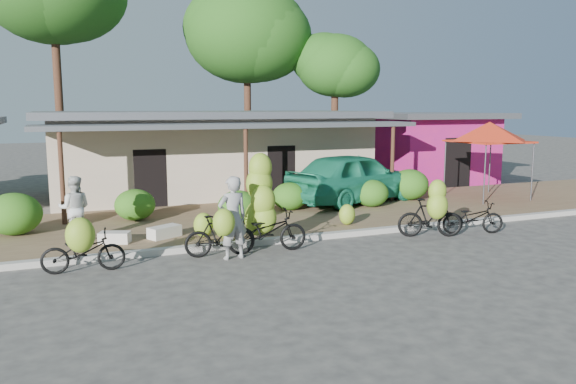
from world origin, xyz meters
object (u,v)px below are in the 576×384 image
object	(u,v)px
tree_center_right	(243,32)
bike_far_left	(83,249)
bike_far_right	(473,218)
bike_center	(264,214)
bike_right	(432,213)
bike_left	(220,234)
bystander	(75,208)
vendor	(233,218)
red_canopy	(489,132)
tree_near_right	(331,64)
teal_van	(354,177)
sack_far	(115,237)
sack_near	(164,232)

from	to	relation	value
tree_center_right	bike_far_left	bearing A→B (deg)	-118.93
bike_far_left	bike_far_right	bearing A→B (deg)	-85.41
bike_center	bike_right	xyz separation A→B (m)	(4.62, -0.53, -0.22)
bike_left	bystander	distance (m)	4.07
vendor	red_canopy	bearing A→B (deg)	-166.62
red_canopy	vendor	size ratio (longest dim) A/B	1.79
bike_right	bike_far_right	bearing A→B (deg)	-67.53
bike_right	bike_center	bearing A→B (deg)	105.11
tree_near_right	teal_van	size ratio (longest dim) A/B	1.35
tree_center_right	tree_near_right	distance (m)	4.76
tree_center_right	bike_center	bearing A→B (deg)	-106.09
bike_center	red_canopy	bearing A→B (deg)	-67.05
tree_near_right	sack_far	bearing A→B (deg)	-135.73
sack_near	teal_van	bearing A→B (deg)	22.04
tree_center_right	bystander	world-z (taller)	tree_center_right
bike_center	bike_far_right	xyz separation A→B (m)	(6.03, -0.50, -0.45)
tree_near_right	vendor	distance (m)	17.16
red_canopy	sack_near	world-z (taller)	red_canopy
bike_right	bystander	xyz separation A→B (m)	(-8.92, 2.85, 0.27)
vendor	bystander	distance (m)	4.38
vendor	sack_near	bearing A→B (deg)	-69.65
bike_far_left	bike_right	size ratio (longest dim) A/B	0.97
vendor	bystander	bearing A→B (deg)	-47.30
teal_van	tree_center_right	bearing A→B (deg)	-14.33
red_canopy	teal_van	xyz separation A→B (m)	(-5.16, 0.98, -1.58)
bystander	teal_van	size ratio (longest dim) A/B	0.31
tree_center_right	bike_far_left	world-z (taller)	tree_center_right
red_canopy	bike_far_left	distance (m)	15.24
red_canopy	vendor	world-z (taller)	red_canopy
red_canopy	bystander	bearing A→B (deg)	-174.45
bike_far_right	sack_far	world-z (taller)	bike_far_right
tree_center_right	bike_far_left	xyz separation A→B (m)	(-8.60, -15.56, -6.75)
tree_near_right	sack_near	bearing A→B (deg)	-132.78
bike_left	sack_near	world-z (taller)	bike_left
teal_van	bike_center	bearing A→B (deg)	114.26
tree_center_right	bike_right	xyz separation A→B (m)	(0.25, -15.66, -6.62)
tree_center_right	sack_near	distance (m)	16.43
tree_near_right	teal_van	world-z (taller)	tree_near_right
bike_left	bike_center	distance (m)	1.26
bike_left	sack_far	distance (m)	2.95
sack_near	teal_van	xyz separation A→B (m)	(7.25, 2.93, 0.76)
tree_center_right	sack_near	xyz separation A→B (m)	(-6.50, -13.35, -7.03)
bike_far_left	teal_van	xyz separation A→B (m)	(9.35, 5.15, 0.49)
vendor	bystander	size ratio (longest dim) A/B	1.17
bike_right	vendor	xyz separation A→B (m)	(-5.56, 0.04, 0.30)
bike_left	teal_van	size ratio (longest dim) A/B	0.32
tree_near_right	teal_van	bearing A→B (deg)	-111.13
bike_far_left	tree_center_right	bearing A→B (deg)	-23.92
bike_far_left	bystander	distance (m)	2.79
bike_far_left	sack_far	xyz separation A→B (m)	(0.83, 2.08, -0.29)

